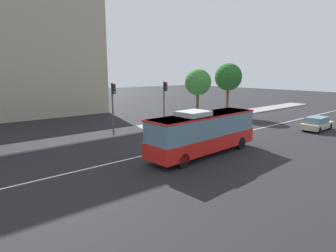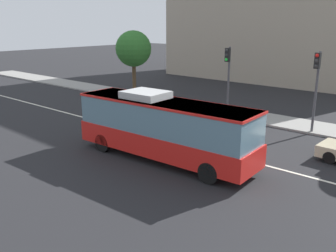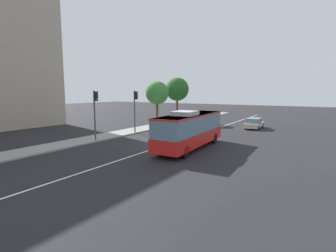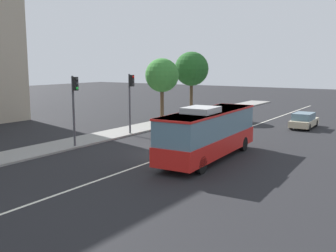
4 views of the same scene
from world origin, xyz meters
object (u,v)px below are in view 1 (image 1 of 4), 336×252
(sedan_beige, at_px, (317,124))
(street_tree_kerbside_right, at_px, (198,82))
(transit_bus, at_px, (204,131))
(street_tree_kerbside_centre, at_px, (228,77))
(traffic_light_near_corner, at_px, (165,97))
(sedan_beige_ahead, at_px, (216,122))
(traffic_light_mid_block, at_px, (113,100))

(sedan_beige, xyz_separation_m, street_tree_kerbside_right, (-5.57, 12.52, 4.17))
(transit_bus, height_order, street_tree_kerbside_centre, street_tree_kerbside_centre)
(traffic_light_near_corner, height_order, street_tree_kerbside_right, street_tree_kerbside_right)
(street_tree_kerbside_right, bearing_deg, sedan_beige, -66.03)
(transit_bus, height_order, traffic_light_near_corner, traffic_light_near_corner)
(sedan_beige, height_order, sedan_beige_ahead, same)
(sedan_beige_ahead, height_order, traffic_light_near_corner, traffic_light_near_corner)
(traffic_light_near_corner, distance_m, street_tree_kerbside_centre, 13.47)
(sedan_beige_ahead, xyz_separation_m, traffic_light_near_corner, (-4.22, 3.81, 2.84))
(street_tree_kerbside_centre, relative_size, street_tree_kerbside_right, 1.12)
(sedan_beige, bearing_deg, street_tree_kerbside_centre, 83.65)
(sedan_beige_ahead, height_order, street_tree_kerbside_centre, street_tree_kerbside_centre)
(sedan_beige, bearing_deg, transit_bus, 172.65)
(transit_bus, bearing_deg, traffic_light_near_corner, 63.91)
(traffic_light_near_corner, distance_m, street_tree_kerbside_right, 6.64)
(transit_bus, distance_m, traffic_light_mid_block, 10.00)
(sedan_beige, relative_size, street_tree_kerbside_centre, 0.61)
(sedan_beige, xyz_separation_m, traffic_light_mid_block, (-18.32, 11.43, 2.84))
(sedan_beige, relative_size, street_tree_kerbside_right, 0.68)
(traffic_light_mid_block, bearing_deg, street_tree_kerbside_centre, 93.86)
(transit_bus, relative_size, street_tree_kerbside_right, 1.53)
(sedan_beige, distance_m, street_tree_kerbside_right, 14.32)
(sedan_beige, bearing_deg, sedan_beige_ahead, 134.84)
(street_tree_kerbside_centre, xyz_separation_m, street_tree_kerbside_right, (-6.83, -0.55, -0.57))
(traffic_light_near_corner, relative_size, traffic_light_mid_block, 1.00)
(traffic_light_mid_block, distance_m, street_tree_kerbside_right, 12.87)
(sedan_beige_ahead, xyz_separation_m, street_tree_kerbside_right, (2.18, 4.95, 4.17))
(transit_bus, relative_size, sedan_beige_ahead, 2.21)
(transit_bus, relative_size, traffic_light_mid_block, 1.94)
(sedan_beige, distance_m, street_tree_kerbside_centre, 13.96)
(sedan_beige, distance_m, traffic_light_mid_block, 21.78)
(traffic_light_near_corner, xyz_separation_m, street_tree_kerbside_centre, (13.23, 1.69, 1.90))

